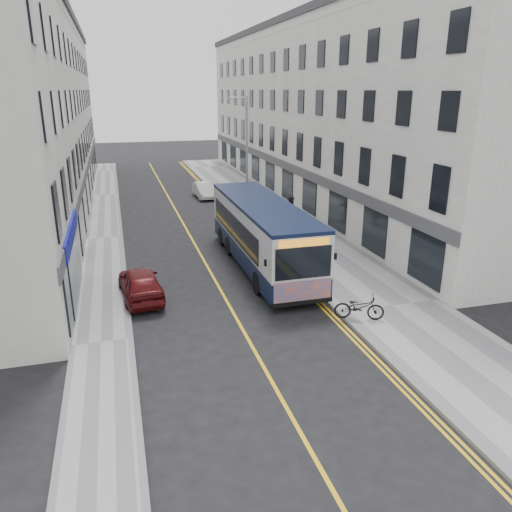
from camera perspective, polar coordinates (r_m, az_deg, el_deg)
ground at (r=19.80m, az=-2.56°, el=-6.59°), size 140.00×140.00×0.00m
pavement_east at (r=32.31m, az=3.34°, el=3.54°), size 4.50×64.00×0.12m
pavement_west at (r=30.65m, az=-16.99°, el=1.91°), size 2.00×64.00×0.12m
kerb_east at (r=31.66m, az=-0.52°, el=3.27°), size 0.18×64.00×0.13m
kerb_west at (r=30.63m, az=-15.12°, el=2.09°), size 0.18×64.00×0.13m
road_centre_line at (r=30.91m, az=-7.70°, el=2.60°), size 0.12×64.00×0.01m
road_dbl_yellow_inner at (r=31.57m, az=-1.31°, el=3.10°), size 0.10×64.00×0.01m
road_dbl_yellow_outer at (r=31.62m, az=-0.96°, el=3.13°), size 0.10×64.00×0.01m
terrace_east at (r=41.53m, az=6.45°, el=15.80°), size 6.00×46.00×13.00m
terrace_west at (r=38.84m, az=-23.88°, el=14.21°), size 6.00×46.00×13.00m
streetlamp at (r=32.77m, az=-1.19°, el=11.49°), size 1.32×0.18×8.00m
city_bus at (r=24.34m, az=0.72°, el=2.74°), size 2.61×11.19×3.25m
bicycle at (r=19.27m, az=11.72°, el=-5.73°), size 1.96×1.32×0.98m
pedestrian_near at (r=30.33m, az=1.84°, el=4.22°), size 0.58×0.39×1.57m
pedestrian_far at (r=31.80m, az=4.08°, el=5.16°), size 1.17×1.14×1.90m
car_white at (r=41.07m, az=-5.98°, el=7.50°), size 1.47×3.76×1.22m
car_maroon at (r=21.50m, az=-13.06°, el=-3.04°), size 1.92×4.07×1.35m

